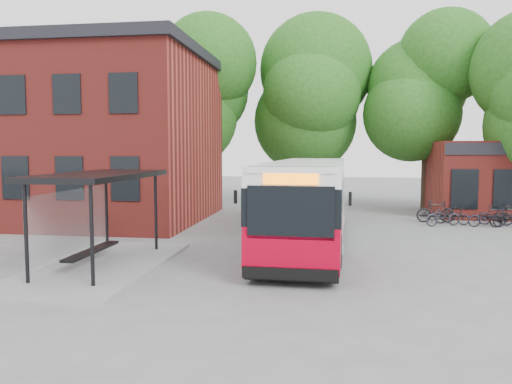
# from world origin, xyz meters

# --- Properties ---
(ground) EXTENTS (100.00, 100.00, 0.00)m
(ground) POSITION_xyz_m (0.00, 0.00, 0.00)
(ground) COLOR slate
(station_building) EXTENTS (18.40, 10.40, 8.50)m
(station_building) POSITION_xyz_m (-13.00, 9.00, 4.25)
(station_building) COLOR maroon
(station_building) RESTS_ON ground
(bus_shelter) EXTENTS (3.60, 7.00, 2.90)m
(bus_shelter) POSITION_xyz_m (-4.50, -1.00, 1.45)
(bus_shelter) COLOR black
(bus_shelter) RESTS_ON ground
(bike_rail) EXTENTS (5.20, 0.10, 0.38)m
(bike_rail) POSITION_xyz_m (9.28, 10.00, 0.19)
(bike_rail) COLOR black
(bike_rail) RESTS_ON ground
(tree_0) EXTENTS (7.92, 7.92, 11.00)m
(tree_0) POSITION_xyz_m (-6.00, 16.00, 5.50)
(tree_0) COLOR #1E5416
(tree_0) RESTS_ON ground
(tree_1) EXTENTS (7.92, 7.92, 10.40)m
(tree_1) POSITION_xyz_m (1.00, 17.00, 5.20)
(tree_1) COLOR #1E5416
(tree_1) RESTS_ON ground
(tree_2) EXTENTS (7.92, 7.92, 11.00)m
(tree_2) POSITION_xyz_m (8.00, 16.00, 5.50)
(tree_2) COLOR #1E5416
(tree_2) RESTS_ON ground
(city_bus) EXTENTS (3.05, 12.43, 3.14)m
(city_bus) POSITION_xyz_m (1.55, 3.58, 1.57)
(city_bus) COLOR #A80018
(city_bus) RESTS_ON ground
(bicycle_0) EXTENTS (1.88, 1.27, 0.94)m
(bicycle_0) POSITION_xyz_m (7.59, 9.04, 0.47)
(bicycle_0) COLOR #292B34
(bicycle_0) RESTS_ON ground
(bicycle_1) EXTENTS (1.84, 0.53, 1.10)m
(bicycle_1) POSITION_xyz_m (7.49, 10.17, 0.55)
(bicycle_1) COLOR black
(bicycle_1) RESTS_ON ground
(bicycle_2) EXTENTS (1.67, 1.08, 0.83)m
(bicycle_2) POSITION_xyz_m (8.15, 9.70, 0.41)
(bicycle_2) COLOR #232227
(bicycle_2) RESTS_ON ground
(bicycle_4) EXTENTS (1.74, 0.73, 0.89)m
(bicycle_4) POSITION_xyz_m (9.52, 9.01, 0.45)
(bicycle_4) COLOR black
(bicycle_4) RESTS_ON ground
(bicycle_5) EXTENTS (1.59, 0.78, 0.92)m
(bicycle_5) POSITION_xyz_m (10.10, 9.67, 0.46)
(bicycle_5) COLOR black
(bicycle_5) RESTS_ON ground
(bicycle_6) EXTENTS (1.80, 0.78, 0.91)m
(bicycle_6) POSITION_xyz_m (10.47, 9.02, 0.46)
(bicycle_6) COLOR black
(bicycle_6) RESTS_ON ground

